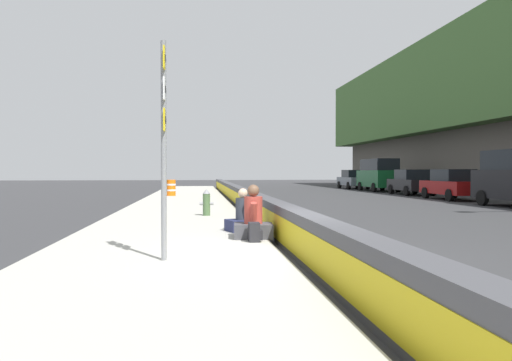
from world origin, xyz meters
TOP-DOWN VIEW (x-y plane):
  - ground_plane at (0.00, 0.00)m, footprint 160.00×160.00m
  - sidewalk_strip at (0.00, 2.65)m, footprint 80.00×4.40m
  - jersey_barrier at (0.00, 0.00)m, footprint 76.00×0.45m
  - route_sign_post at (-0.52, 2.49)m, footprint 0.44×0.09m
  - fire_hydrant at (7.63, 1.66)m, footprint 0.26×0.46m
  - seated_person_foreground at (2.03, 0.73)m, footprint 0.78×0.89m
  - seated_person_middle at (3.29, 0.85)m, footprint 0.82×0.90m
  - backpack at (1.43, 0.77)m, footprint 0.32×0.28m
  - construction_barrel at (20.97, 3.51)m, footprint 0.54×0.54m
  - parked_car_fourth at (17.43, -12.17)m, footprint 4.53×2.00m
  - parked_car_midline at (23.16, -12.34)m, footprint 4.56×2.08m
  - parked_car_far at (29.03, -12.27)m, footprint 5.12×2.13m
  - parked_car_farther at (34.80, -12.06)m, footprint 4.50×1.95m

SIDE VIEW (x-z plane):
  - ground_plane at x=0.00m, z-range 0.00..0.00m
  - sidewalk_strip at x=0.00m, z-range 0.00..0.14m
  - backpack at x=1.43m, z-range 0.13..0.53m
  - jersey_barrier at x=0.00m, z-range 0.00..0.85m
  - seated_person_middle at x=3.29m, z-range -0.06..0.99m
  - seated_person_foreground at x=2.03m, z-range -0.08..1.09m
  - fire_hydrant at x=7.63m, z-range 0.15..1.03m
  - construction_barrel at x=20.97m, z-range 0.14..1.09m
  - parked_car_fourth at x=17.43m, z-range 0.01..1.72m
  - parked_car_midline at x=23.16m, z-range 0.01..1.72m
  - parked_car_farther at x=34.80m, z-range 0.01..1.72m
  - parked_car_far at x=29.03m, z-range 0.07..2.63m
  - route_sign_post at x=-0.52m, z-range 0.43..4.03m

